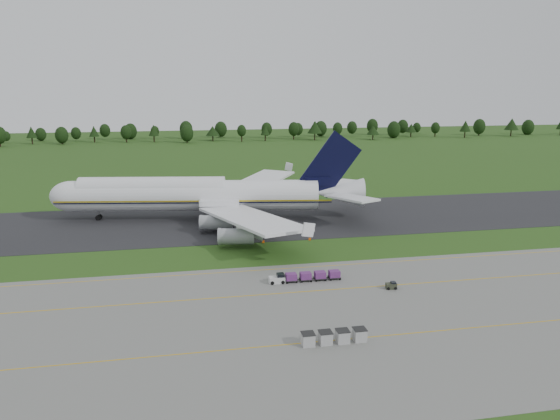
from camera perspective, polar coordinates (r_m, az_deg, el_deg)
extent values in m
plane|color=#244815|center=(112.90, 0.29, -4.46)|extent=(600.00, 600.00, 0.00)
cube|color=slate|center=(82.00, 4.99, -11.53)|extent=(300.00, 52.00, 0.06)
cube|color=black|center=(139.41, -1.94, -1.01)|extent=(300.00, 40.00, 0.08)
cube|color=#C8980B|center=(92.64, 2.96, -8.48)|extent=(300.00, 0.25, 0.01)
cube|color=#C8980B|center=(76.81, 6.24, -13.32)|extent=(300.00, 0.20, 0.01)
cube|color=#C8980B|center=(103.59, 1.37, -6.08)|extent=(120.00, 0.20, 0.01)
cylinder|color=black|center=(335.33, -27.21, 6.25)|extent=(0.70, 0.70, 4.12)
cylinder|color=black|center=(341.74, -24.47, 6.59)|extent=(0.70, 0.70, 3.60)
cone|color=#1C3512|center=(341.30, -24.55, 7.42)|extent=(5.80, 5.80, 6.41)
cylinder|color=black|center=(334.86, -21.80, 6.69)|extent=(0.70, 0.70, 3.36)
sphere|color=#1C3512|center=(334.54, -21.85, 7.28)|extent=(7.25, 7.25, 7.25)
cylinder|color=black|center=(338.02, -18.81, 6.99)|extent=(0.70, 0.70, 3.47)
cone|color=#1C3512|center=(337.59, -18.87, 7.80)|extent=(5.72, 5.72, 6.17)
cylinder|color=black|center=(333.07, -15.75, 7.15)|extent=(0.70, 0.70, 3.88)
sphere|color=#1C3512|center=(332.71, -15.79, 7.83)|extent=(6.27, 6.27, 6.27)
cylinder|color=black|center=(330.84, -13.02, 7.25)|extent=(0.70, 0.70, 3.65)
cone|color=#1C3512|center=(330.38, -13.06, 8.12)|extent=(6.01, 6.01, 6.48)
cylinder|color=black|center=(322.57, -9.69, 7.25)|extent=(0.70, 0.70, 3.65)
sphere|color=#1C3512|center=(322.21, -9.71, 7.92)|extent=(7.52, 7.52, 7.52)
cylinder|color=black|center=(331.82, -7.03, 7.46)|extent=(0.70, 0.70, 3.16)
cone|color=#1C3512|center=(331.41, -7.05, 8.22)|extent=(8.27, 8.27, 5.62)
cylinder|color=black|center=(324.57, -4.02, 7.50)|extent=(0.70, 0.70, 4.30)
sphere|color=#1C3512|center=(324.16, -4.04, 8.28)|extent=(5.24, 5.24, 5.24)
cylinder|color=black|center=(329.43, -1.55, 7.54)|extent=(0.70, 0.70, 3.48)
cone|color=#1C3512|center=(328.98, -1.56, 8.38)|extent=(5.56, 5.56, 6.18)
cylinder|color=black|center=(337.94, 1.44, 7.74)|extent=(0.70, 0.70, 4.14)
sphere|color=#1C3512|center=(337.56, 1.45, 8.46)|extent=(6.59, 6.59, 6.59)
cylinder|color=black|center=(334.02, 3.65, 7.66)|extent=(0.70, 0.70, 4.18)
cone|color=#1C3512|center=(333.51, 3.66, 8.65)|extent=(8.97, 8.97, 7.44)
cylinder|color=black|center=(346.93, 6.02, 7.80)|extent=(0.70, 0.70, 3.95)
sphere|color=#1C3512|center=(346.57, 6.04, 8.47)|extent=(5.98, 5.98, 5.98)
cylinder|color=black|center=(340.80, 9.68, 7.52)|extent=(0.70, 0.70, 3.08)
cone|color=#1C3512|center=(340.41, 9.70, 8.23)|extent=(7.75, 7.75, 5.47)
cylinder|color=black|center=(353.62, 11.78, 7.66)|extent=(0.70, 0.70, 3.41)
sphere|color=#1C3512|center=(353.31, 11.81, 8.22)|extent=(8.20, 8.20, 8.20)
cylinder|color=black|center=(362.88, 13.51, 7.67)|extent=(0.70, 0.70, 3.03)
cone|color=#1C3512|center=(362.52, 13.54, 8.34)|extent=(6.85, 6.85, 5.39)
cylinder|color=black|center=(367.38, 15.89, 7.66)|extent=(0.70, 0.70, 3.77)
sphere|color=#1C3512|center=(367.06, 15.93, 8.26)|extent=(5.56, 5.56, 5.56)
cylinder|color=black|center=(367.55, 18.74, 7.48)|extent=(0.70, 0.70, 3.90)
cone|color=#1C3512|center=(367.12, 18.81, 8.32)|extent=(6.88, 6.88, 6.94)
cylinder|color=black|center=(385.12, 20.06, 7.61)|extent=(0.70, 0.70, 3.85)
sphere|color=#1C3512|center=(384.81, 20.11, 8.19)|extent=(7.71, 7.71, 7.71)
cylinder|color=black|center=(387.90, 22.98, 7.42)|extent=(0.70, 0.70, 4.16)
cone|color=#1C3512|center=(387.46, 23.06, 8.27)|extent=(8.96, 8.96, 7.39)
cylinder|color=black|center=(403.89, 24.44, 7.41)|extent=(0.70, 0.70, 3.21)
sphere|color=#1C3512|center=(403.64, 24.49, 7.87)|extent=(7.86, 7.86, 7.86)
cylinder|color=black|center=(408.32, 27.24, 7.24)|extent=(0.70, 0.70, 4.04)
cylinder|color=white|center=(140.16, -8.85, 1.51)|extent=(62.64, 17.46, 7.72)
cylinder|color=white|center=(141.53, -13.19, 2.18)|extent=(36.96, 11.71, 6.02)
sphere|color=white|center=(147.27, -20.95, 1.35)|extent=(7.72, 7.72, 7.72)
cone|color=white|center=(140.37, 6.31, 1.83)|extent=(12.81, 9.11, 7.34)
cube|color=gold|center=(136.52, -9.03, 0.91)|extent=(67.78, 10.91, 0.38)
cube|color=white|center=(119.36, -3.12, -0.88)|extent=(20.86, 38.01, 0.59)
cube|color=white|center=(159.40, -2.80, 2.71)|extent=(29.74, 36.00, 0.59)
cylinder|color=gray|center=(127.21, -6.67, -1.31)|extent=(7.96, 4.58, 3.43)
cylinder|color=gray|center=(115.50, -4.59, -2.76)|extent=(7.96, 4.58, 3.43)
cylinder|color=gray|center=(153.45, -5.84, 1.22)|extent=(7.96, 4.58, 3.43)
cylinder|color=gray|center=(164.72, -3.76, 2.09)|extent=(7.96, 4.58, 3.43)
cube|color=black|center=(138.78, 5.29, 4.75)|extent=(15.54, 3.05, 17.22)
cube|color=white|center=(132.76, 7.48, 1.28)|extent=(10.86, 15.14, 0.48)
cube|color=white|center=(148.35, 6.50, 2.56)|extent=(13.61, 14.38, 0.48)
cylinder|color=slate|center=(146.34, -18.41, -0.55)|extent=(0.39, 0.39, 2.36)
cylinder|color=black|center=(146.45, -18.40, -0.73)|extent=(1.53, 1.17, 1.39)
cylinder|color=slate|center=(135.94, -6.33, -0.96)|extent=(0.39, 0.39, 2.36)
cylinder|color=black|center=(136.06, -6.32, -1.16)|extent=(1.53, 1.17, 1.39)
cylinder|color=slate|center=(145.29, -6.04, -0.03)|extent=(0.39, 0.39, 2.36)
cylinder|color=black|center=(145.40, -6.03, -0.21)|extent=(1.53, 1.17, 1.39)
cube|color=silver|center=(95.97, -0.33, -7.31)|extent=(2.73, 1.47, 1.16)
cylinder|color=black|center=(95.22, -0.81, -7.65)|extent=(0.63, 0.23, 0.63)
cube|color=black|center=(96.50, 1.16, -7.32)|extent=(2.10, 1.58, 0.13)
cube|color=#5B2765|center=(96.28, 1.16, -6.97)|extent=(1.89, 1.47, 1.16)
cylinder|color=black|center=(95.73, 0.75, -7.62)|extent=(0.36, 0.16, 0.36)
cube|color=black|center=(97.05, 2.69, -7.22)|extent=(2.10, 1.58, 0.13)
cube|color=#5B2765|center=(96.83, 2.69, -6.87)|extent=(1.89, 1.47, 1.16)
cylinder|color=black|center=(96.27, 2.30, -7.51)|extent=(0.36, 0.16, 0.36)
cube|color=black|center=(97.67, 4.20, -7.10)|extent=(2.10, 1.58, 0.13)
cube|color=#5B2765|center=(97.45, 4.20, -6.75)|extent=(1.89, 1.47, 1.16)
cylinder|color=black|center=(96.87, 3.82, -7.39)|extent=(0.36, 0.16, 0.36)
cube|color=black|center=(98.35, 5.69, -6.99)|extent=(2.10, 1.58, 0.13)
cube|color=#5B2765|center=(98.14, 5.69, -6.64)|extent=(1.89, 1.47, 1.16)
cylinder|color=black|center=(97.53, 5.33, -7.27)|extent=(0.36, 0.16, 0.36)
cylinder|color=black|center=(96.06, -0.33, -7.45)|extent=(0.63, 0.23, 0.63)
cube|color=#303425|center=(95.33, 11.54, -7.79)|extent=(1.87, 1.23, 0.98)
cylinder|color=black|center=(94.73, 11.30, -8.07)|extent=(0.50, 0.18, 0.50)
cylinder|color=black|center=(96.11, 11.76, -7.78)|extent=(0.50, 0.18, 0.50)
cube|color=#A7A7A7|center=(74.70, 2.94, -13.36)|extent=(1.65, 1.65, 1.65)
cube|color=black|center=(74.32, 2.95, -12.76)|extent=(1.76, 1.76, 0.08)
cube|color=#A7A7A7|center=(75.26, 4.76, -13.18)|extent=(1.65, 1.65, 1.65)
cube|color=black|center=(74.88, 4.78, -12.58)|extent=(1.76, 1.76, 0.08)
cube|color=#A7A7A7|center=(75.89, 6.56, -12.98)|extent=(1.65, 1.65, 1.65)
cube|color=black|center=(75.51, 6.57, -12.39)|extent=(1.76, 1.76, 0.08)
cube|color=#A7A7A7|center=(76.59, 8.31, -12.78)|extent=(1.65, 1.65, 1.65)
cube|color=black|center=(76.22, 8.34, -12.20)|extent=(1.76, 1.76, 0.08)
cube|color=#F35407|center=(119.39, -1.75, -3.33)|extent=(0.50, 0.12, 0.60)
cube|color=black|center=(119.47, -1.75, -3.46)|extent=(0.30, 0.30, 0.04)
cube|color=#F35407|center=(121.41, 3.14, -3.06)|extent=(0.50, 0.12, 0.60)
cube|color=black|center=(121.49, 3.13, -3.19)|extent=(0.30, 0.30, 0.04)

